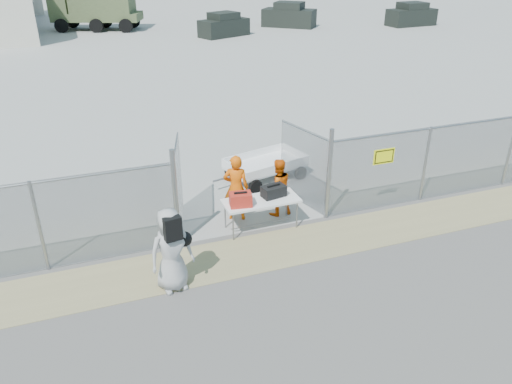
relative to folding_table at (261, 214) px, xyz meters
name	(u,v)px	position (x,y,z in m)	size (l,w,h in m)	color
ground	(286,274)	(-0.16, -2.07, -0.41)	(160.00, 160.00, 0.00)	#565353
tarmac_inside	(110,22)	(-0.16, 39.93, -0.40)	(160.00, 80.00, 0.01)	#979894
dirt_strip	(270,250)	(-0.16, -1.07, -0.40)	(44.00, 1.60, 0.01)	#94895D
chain_link_fence	(256,192)	(-0.16, -0.07, 0.69)	(40.00, 0.20, 2.20)	gray
folding_table	(261,214)	(0.00, 0.00, 0.00)	(1.93, 0.81, 0.82)	white
orange_bag	(241,200)	(-0.58, -0.12, 0.58)	(0.53, 0.36, 0.33)	red
black_duffel	(274,191)	(0.37, 0.07, 0.55)	(0.60, 0.35, 0.29)	black
security_worker_left	(236,188)	(-0.44, 0.69, 0.50)	(0.66, 0.44, 1.82)	#DD5607
security_worker_right	(278,187)	(0.68, 0.56, 0.39)	(0.78, 0.61, 1.60)	#DD5607
visitor	(171,250)	(-2.61, -1.69, 0.53)	(0.92, 0.60, 1.88)	#A0A0A0
utility_trailer	(266,167)	(1.20, 2.83, -0.03)	(3.11, 1.60, 0.75)	white
military_truck	(97,9)	(-1.47, 35.09, 1.28)	(7.09, 2.62, 3.38)	#4D5A36
parked_vehicle_near	(224,25)	(7.51, 28.48, 0.47)	(3.90, 1.76, 1.76)	black
parked_vehicle_mid	(289,15)	(14.22, 31.27, 0.59)	(4.44, 2.01, 2.01)	black
parked_vehicle_far	(411,14)	(24.63, 28.27, 0.55)	(4.23, 1.91, 1.91)	black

